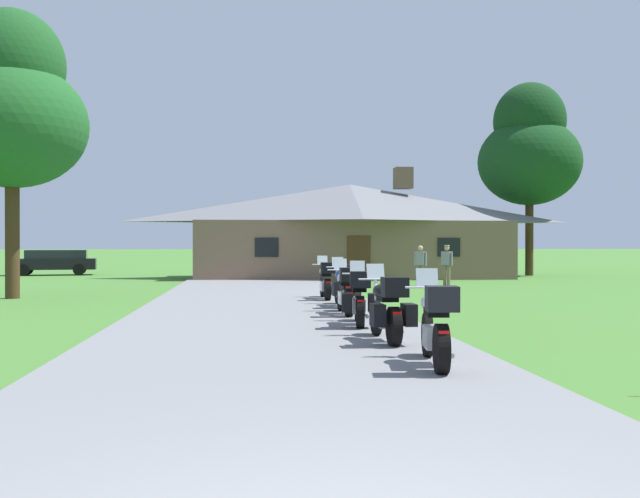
% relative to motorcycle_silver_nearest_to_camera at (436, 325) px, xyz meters
% --- Properties ---
extents(ground_plane, '(500.00, 500.00, 0.00)m').
position_rel_motorcycle_silver_nearest_to_camera_xyz_m(ground_plane, '(-2.11, 13.84, -0.62)').
color(ground_plane, '#42752D').
extents(asphalt_driveway, '(6.40, 80.00, 0.06)m').
position_rel_motorcycle_silver_nearest_to_camera_xyz_m(asphalt_driveway, '(-2.11, 11.84, -0.59)').
color(asphalt_driveway, slate).
rests_on(asphalt_driveway, ground).
extents(motorcycle_silver_nearest_to_camera, '(0.72, 2.08, 1.30)m').
position_rel_motorcycle_silver_nearest_to_camera_xyz_m(motorcycle_silver_nearest_to_camera, '(0.00, 0.00, 0.00)').
color(motorcycle_silver_nearest_to_camera, black).
rests_on(motorcycle_silver_nearest_to_camera, asphalt_driveway).
extents(motorcycle_black_second_in_row, '(0.73, 2.08, 1.30)m').
position_rel_motorcycle_silver_nearest_to_camera_xyz_m(motorcycle_black_second_in_row, '(-0.17, 2.50, -0.01)').
color(motorcycle_black_second_in_row, black).
rests_on(motorcycle_black_second_in_row, asphalt_driveway).
extents(motorcycle_white_third_in_row, '(0.86, 2.08, 1.30)m').
position_rel_motorcycle_silver_nearest_to_camera_xyz_m(motorcycle_white_third_in_row, '(-0.27, 5.06, -0.01)').
color(motorcycle_white_third_in_row, black).
rests_on(motorcycle_white_third_in_row, asphalt_driveway).
extents(motorcycle_silver_fourth_in_row, '(0.66, 2.08, 1.30)m').
position_rel_motorcycle_silver_nearest_to_camera_xyz_m(motorcycle_silver_fourth_in_row, '(-0.22, 7.51, 0.00)').
color(motorcycle_silver_fourth_in_row, black).
rests_on(motorcycle_silver_fourth_in_row, asphalt_driveway).
extents(motorcycle_blue_fifth_in_row, '(0.74, 2.08, 1.30)m').
position_rel_motorcycle_silver_nearest_to_camera_xyz_m(motorcycle_blue_fifth_in_row, '(0.02, 9.66, -0.01)').
color(motorcycle_blue_fifth_in_row, black).
rests_on(motorcycle_blue_fifth_in_row, asphalt_driveway).
extents(motorcycle_silver_farthest_in_row, '(0.66, 2.08, 1.30)m').
position_rel_motorcycle_silver_nearest_to_camera_xyz_m(motorcycle_silver_farthest_in_row, '(-0.17, 12.44, 0.00)').
color(motorcycle_silver_farthest_in_row, black).
rests_on(motorcycle_silver_farthest_in_row, asphalt_driveway).
extents(stone_lodge, '(16.51, 6.60, 5.70)m').
position_rel_motorcycle_silver_nearest_to_camera_xyz_m(stone_lodge, '(2.75, 27.98, 1.86)').
color(stone_lodge, brown).
rests_on(stone_lodge, ground).
extents(bystander_gray_shirt_near_lodge, '(0.40, 0.43, 1.69)m').
position_rel_motorcycle_silver_nearest_to_camera_xyz_m(bystander_gray_shirt_near_lodge, '(5.69, 20.04, 0.33)').
color(bystander_gray_shirt_near_lodge, '#75664C').
rests_on(bystander_gray_shirt_near_lodge, ground).
extents(bystander_gray_shirt_beside_signpost, '(0.48, 0.38, 1.67)m').
position_rel_motorcycle_silver_nearest_to_camera_xyz_m(bystander_gray_shirt_beside_signpost, '(4.56, 19.98, 0.31)').
color(bystander_gray_shirt_beside_signpost, '#75664C').
rests_on(bystander_gray_shirt_beside_signpost, ground).
extents(tree_left_near, '(4.69, 4.69, 9.13)m').
position_rel_motorcycle_silver_nearest_to_camera_xyz_m(tree_left_near, '(-9.91, 14.39, 5.42)').
color(tree_left_near, '#422D19').
rests_on(tree_left_near, ground).
extents(tree_right_of_lodge, '(5.60, 5.60, 10.59)m').
position_rel_motorcycle_silver_nearest_to_camera_xyz_m(tree_right_of_lodge, '(12.92, 29.45, 6.29)').
color(tree_right_of_lodge, '#422D19').
rests_on(tree_right_of_lodge, ground).
extents(parked_black_suv_far_left, '(4.84, 2.56, 1.40)m').
position_rel_motorcycle_silver_nearest_to_camera_xyz_m(parked_black_suv_far_left, '(-13.22, 32.55, 0.16)').
color(parked_black_suv_far_left, black).
rests_on(parked_black_suv_far_left, ground).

